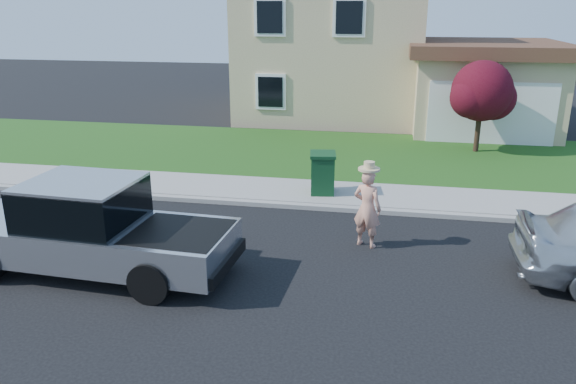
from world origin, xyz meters
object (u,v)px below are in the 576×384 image
object	(u,v)px
woman	(367,207)
ornamental_tree	(483,94)
pickup_truck	(91,230)
trash_bin	(323,173)

from	to	relation	value
woman	ornamental_tree	distance (m)	9.61
woman	ornamental_tree	world-z (taller)	ornamental_tree
pickup_truck	ornamental_tree	xyz separation A→B (m)	(8.75, 11.10, 1.27)
pickup_truck	ornamental_tree	size ratio (longest dim) A/B	1.81
ornamental_tree	trash_bin	world-z (taller)	ornamental_tree
pickup_truck	trash_bin	xyz separation A→B (m)	(3.92, 5.29, -0.15)
pickup_truck	ornamental_tree	bearing A→B (deg)	54.73
woman	pickup_truck	bearing A→B (deg)	45.26
woman	ornamental_tree	size ratio (longest dim) A/B	0.60
trash_bin	pickup_truck	bearing A→B (deg)	-134.42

